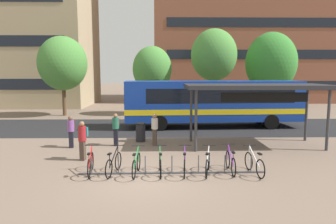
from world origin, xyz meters
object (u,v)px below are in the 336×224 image
object	(u,v)px
street_tree_3	(63,63)
city_bus	(212,102)
street_tree_2	(214,55)
parked_bicycle_white_5	(208,164)
parked_bicycle_red_0	(91,164)
parked_bicycle_black_1	(114,164)
parked_bicycle_green_2	(136,165)
transit_shelter	(257,88)
commuter_teal_pack_3	(83,138)
commuter_red_pack_0	(71,129)
commuter_maroon_pack_2	(116,127)
street_tree_1	(152,69)
trash_bin	(141,132)
parked_bicycle_purple_6	(231,162)
parked_bicycle_purple_4	(185,164)
commuter_black_pack_1	(155,127)
parked_bicycle_white_7	(254,164)
street_tree_0	(271,63)
parked_bicycle_green_3	(160,164)

from	to	relation	value
street_tree_3	city_bus	bearing A→B (deg)	-26.22
street_tree_2	parked_bicycle_white_5	bearing A→B (deg)	-99.80
city_bus	parked_bicycle_red_0	world-z (taller)	city_bus
parked_bicycle_black_1	parked_bicycle_green_2	bearing A→B (deg)	-84.98
transit_shelter	commuter_teal_pack_3	bearing A→B (deg)	-163.83
city_bus	commuter_red_pack_0	size ratio (longest dim) A/B	7.51
commuter_maroon_pack_2	street_tree_3	distance (m)	13.48
transit_shelter	street_tree_1	bearing A→B (deg)	114.22
parked_bicycle_white_5	trash_bin	size ratio (longest dim) A/B	1.64
parked_bicycle_purple_6	commuter_teal_pack_3	distance (m)	6.31
parked_bicycle_green_2	parked_bicycle_purple_4	world-z (taller)	same
commuter_black_pack_1	commuter_teal_pack_3	world-z (taller)	commuter_teal_pack_3
trash_bin	commuter_maroon_pack_2	bearing A→B (deg)	-142.59
parked_bicycle_black_1	transit_shelter	distance (m)	8.33
parked_bicycle_white_7	parked_bicycle_purple_4	bearing A→B (deg)	80.71
transit_shelter	commuter_teal_pack_3	world-z (taller)	transit_shelter
parked_bicycle_purple_6	street_tree_0	world-z (taller)	street_tree_0
parked_bicycle_purple_4	street_tree_3	distance (m)	19.05
parked_bicycle_white_7	commuter_red_pack_0	world-z (taller)	commuter_red_pack_0
parked_bicycle_green_2	trash_bin	distance (m)	5.58
commuter_black_pack_1	street_tree_0	xyz separation A→B (m)	(10.37, 12.80, 3.71)
parked_bicycle_green_2	street_tree_3	world-z (taller)	street_tree_3
street_tree_1	street_tree_2	bearing A→B (deg)	-3.97
city_bus	trash_bin	world-z (taller)	city_bus
parked_bicycle_white_5	street_tree_3	distance (m)	19.52
street_tree_3	parked_bicycle_purple_6	bearing A→B (deg)	-54.52
commuter_teal_pack_3	parked_bicycle_green_2	bearing A→B (deg)	59.36
parked_bicycle_green_3	commuter_maroon_pack_2	bearing A→B (deg)	24.94
parked_bicycle_white_5	parked_bicycle_red_0	bearing A→B (deg)	101.54
commuter_red_pack_0	commuter_maroon_pack_2	xyz separation A→B (m)	(2.20, 0.38, 0.04)
parked_bicycle_black_1	street_tree_3	bearing A→B (deg)	34.01
commuter_red_pack_0	trash_bin	size ratio (longest dim) A/B	1.57
transit_shelter	commuter_black_pack_1	world-z (taller)	transit_shelter
parked_bicycle_white_5	trash_bin	xyz separation A→B (m)	(-2.90, 5.54, 0.13)
parked_bicycle_red_0	parked_bicycle_green_3	distance (m)	2.60
parked_bicycle_red_0	trash_bin	size ratio (longest dim) A/B	1.67
city_bus	street_tree_1	bearing A→B (deg)	-59.96
parked_bicycle_white_7	street_tree_2	size ratio (longest dim) A/B	0.23
commuter_maroon_pack_2	street_tree_1	size ratio (longest dim) A/B	0.28
parked_bicycle_green_3	parked_bicycle_black_1	bearing A→B (deg)	86.73
parked_bicycle_purple_4	commuter_red_pack_0	xyz separation A→B (m)	(-5.45, 4.21, 0.55)
city_bus	commuter_teal_pack_3	xyz separation A→B (m)	(-6.85, -8.11, -0.79)
parked_bicycle_green_3	street_tree_3	xyz separation A→B (m)	(-8.59, 15.99, 4.17)
parked_bicycle_white_7	commuter_red_pack_0	xyz separation A→B (m)	(-8.06, 4.25, 0.55)
commuter_black_pack_1	commuter_teal_pack_3	xyz separation A→B (m)	(-3.04, -2.66, 0.03)
commuter_red_pack_0	commuter_teal_pack_3	size ratio (longest dim) A/B	0.95
parked_bicycle_white_5	commuter_teal_pack_3	distance (m)	5.53
parked_bicycle_purple_6	street_tree_0	size ratio (longest dim) A/B	0.23
parked_bicycle_white_7	street_tree_2	bearing A→B (deg)	-12.06
commuter_teal_pack_3	street_tree_3	bearing A→B (deg)	-151.57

